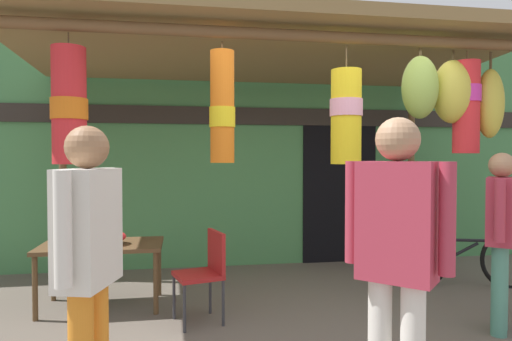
% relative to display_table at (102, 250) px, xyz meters
% --- Properties ---
extents(ground_plane, '(30.00, 30.00, 0.00)m').
position_rel_display_table_xyz_m(ground_plane, '(2.00, -0.86, -0.58)').
color(ground_plane, '#60564C').
extents(shop_facade, '(11.69, 0.29, 3.41)m').
position_rel_display_table_xyz_m(shop_facade, '(2.01, 1.64, 1.12)').
color(shop_facade, '#47844C').
rests_on(shop_facade, ground_plane).
extents(market_stall_canopy, '(5.19, 2.66, 2.81)m').
position_rel_display_table_xyz_m(market_stall_canopy, '(1.79, -0.10, 1.93)').
color(market_stall_canopy, brown).
rests_on(market_stall_canopy, ground_plane).
extents(display_table, '(1.21, 0.70, 0.65)m').
position_rel_display_table_xyz_m(display_table, '(0.00, 0.00, 0.00)').
color(display_table, brown).
rests_on(display_table, ground_plane).
extents(flower_heap_on_table, '(0.58, 0.41, 0.15)m').
position_rel_display_table_xyz_m(flower_heap_on_table, '(-0.03, -0.07, 0.15)').
color(flower_heap_on_table, red).
rests_on(flower_heap_on_table, display_table).
extents(folding_chair, '(0.49, 0.49, 0.84)m').
position_rel_display_table_xyz_m(folding_chair, '(1.02, -0.57, -0.08)').
color(folding_chair, '#AD1E1E').
rests_on(folding_chair, ground_plane).
extents(parked_bicycle, '(1.69, 0.61, 0.92)m').
position_rel_display_table_xyz_m(parked_bicycle, '(4.12, 0.05, -0.23)').
color(parked_bicycle, black).
rests_on(parked_bicycle, ground_plane).
extents(vendor_in_orange, '(0.32, 0.58, 1.70)m').
position_rel_display_table_xyz_m(vendor_in_orange, '(0.31, -2.21, 0.43)').
color(vendor_in_orange, orange).
rests_on(vendor_in_orange, ground_plane).
extents(customer_foreground, '(0.45, 0.44, 1.75)m').
position_rel_display_table_xyz_m(customer_foreground, '(1.96, -2.47, 0.46)').
color(customer_foreground, silver).
rests_on(customer_foreground, ground_plane).
extents(passerby_at_right, '(0.43, 0.47, 1.57)m').
position_rel_display_table_xyz_m(passerby_at_right, '(3.54, -1.26, 0.34)').
color(passerby_at_right, '#4C8E7A').
rests_on(passerby_at_right, ground_plane).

